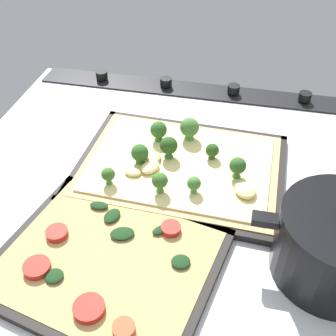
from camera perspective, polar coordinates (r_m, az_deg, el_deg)
name	(u,v)px	position (r cm, az deg, el deg)	size (l,w,h in cm)	color
ground_plane	(171,190)	(74.48, 0.42, -3.01)	(80.31, 72.28, 3.00)	silver
stove_control_panel	(199,90)	(99.16, 4.34, 10.81)	(77.09, 7.00, 2.60)	black
baking_tray_front	(180,169)	(75.85, 1.73, -0.14)	(38.43, 29.21, 1.30)	black
broccoli_pizza	(180,163)	(75.00, 1.62, 0.69)	(35.94, 26.72, 5.88)	tan
baking_tray_back	(107,264)	(62.19, -8.46, -12.99)	(35.79, 31.96, 1.30)	black
veggie_pizza_back	(106,261)	(61.61, -8.65, -12.67)	(32.94, 29.11, 1.90)	tan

